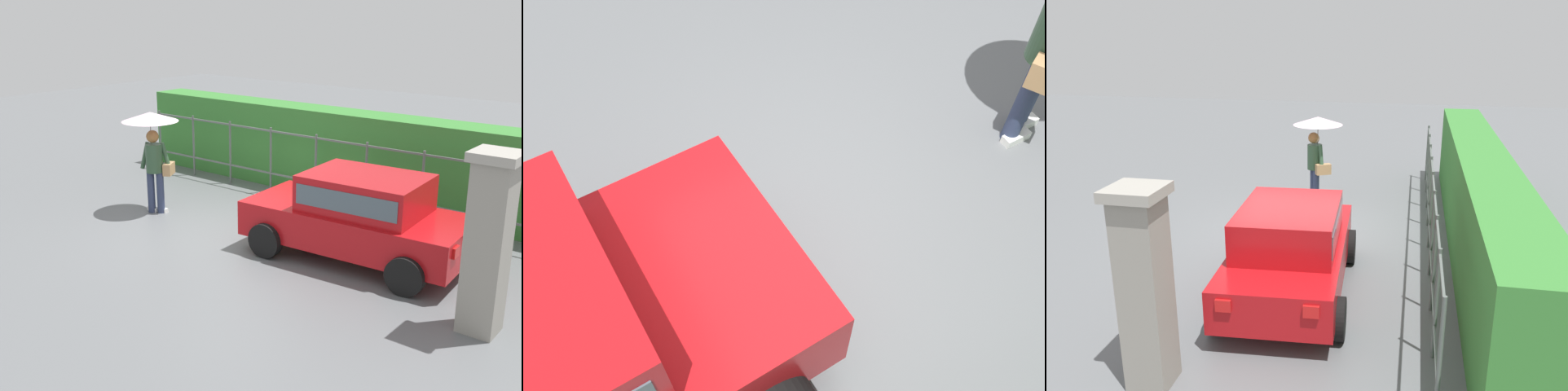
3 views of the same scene
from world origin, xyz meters
TOP-DOWN VIEW (x-y plane):
  - ground_plane at (0.00, 0.00)m, footprint 40.00×40.00m
  - car at (2.58, 0.48)m, footprint 3.82×2.04m
  - pedestrian at (-1.97, 0.05)m, footprint 1.14×1.14m
  - gate_pillar at (5.06, -0.62)m, footprint 0.60×0.60m
  - fence_section at (0.26, 2.62)m, footprint 9.78×0.05m
  - hedge_row at (0.26, 3.46)m, footprint 10.73×0.90m

SIDE VIEW (x-z plane):
  - ground_plane at x=0.00m, z-range 0.00..0.00m
  - car at x=2.58m, z-range 0.06..1.54m
  - fence_section at x=0.26m, z-range 0.08..1.58m
  - hedge_row at x=0.26m, z-range 0.00..1.90m
  - gate_pillar at x=5.06m, z-range 0.03..2.45m
  - pedestrian at x=-1.97m, z-range 0.55..2.62m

